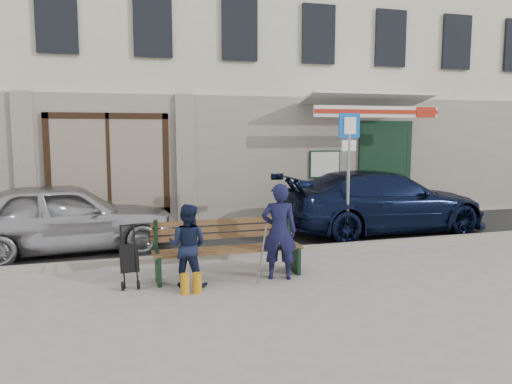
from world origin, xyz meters
name	(u,v)px	position (x,y,z in m)	size (l,w,h in m)	color
ground	(317,275)	(0.00, 0.00, 0.00)	(80.00, 80.00, 0.00)	#9E9991
asphalt_lane	(261,236)	(0.00, 3.10, 0.01)	(60.00, 3.20, 0.01)	#282828
curb	(285,251)	(0.00, 1.50, 0.06)	(60.00, 0.18, 0.12)	#9E9384
building	(212,45)	(0.01, 8.45, 4.97)	(20.00, 8.27, 10.00)	beige
car_silver	(66,217)	(-4.03, 2.78, 0.69)	(1.64, 4.08, 1.39)	#AAAAAE
car_navy	(382,202)	(2.83, 2.81, 0.71)	(2.00, 4.91, 1.43)	black
parking_sign	(349,157)	(1.50, 1.91, 1.80)	(0.50, 0.12, 2.69)	gray
bench	(226,249)	(-1.44, 0.35, 0.46)	(2.40, 1.17, 0.98)	brown
man	(279,231)	(-0.64, 0.02, 0.76)	(0.56, 0.37, 1.53)	#141437
woman	(187,245)	(-2.09, 0.05, 0.63)	(0.61, 0.48, 1.26)	#121A33
stroller	(129,260)	(-2.94, 0.28, 0.41)	(0.29, 0.40, 0.93)	black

